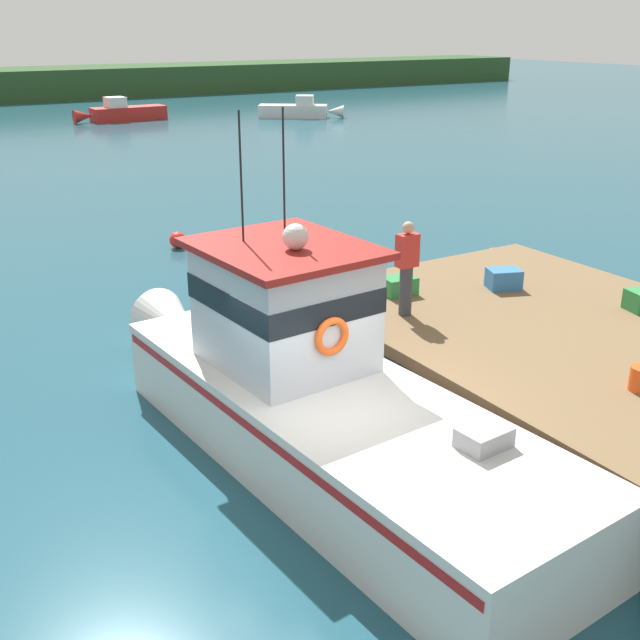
{
  "coord_description": "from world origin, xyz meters",
  "views": [
    {
      "loc": [
        -4.9,
        -7.7,
        5.87
      ],
      "look_at": [
        1.2,
        2.25,
        1.4
      ],
      "focal_mm": 43.52,
      "sensor_mm": 36.0,
      "label": 1
    }
  ],
  "objects_px": {
    "main_fishing_boat": "(310,390)",
    "mooring_buoy_inshore": "(178,240)",
    "mooring_buoy_spare_mooring": "(494,257)",
    "deckhand_by_the_boat": "(407,267)",
    "crate_stack_near_edge": "(399,286)",
    "crate_stack_mid_dock": "(504,279)",
    "moored_boat_off_the_point": "(299,110)",
    "moored_boat_mid_harbor": "(122,112)"
  },
  "relations": [
    {
      "from": "crate_stack_mid_dock",
      "to": "mooring_buoy_inshore",
      "type": "xyz_separation_m",
      "value": [
        -2.63,
        9.94,
        -1.16
      ]
    },
    {
      "from": "main_fishing_boat",
      "to": "crate_stack_near_edge",
      "type": "height_order",
      "value": "main_fishing_boat"
    },
    {
      "from": "crate_stack_near_edge",
      "to": "moored_boat_mid_harbor",
      "type": "bearing_deg",
      "value": 79.08
    },
    {
      "from": "main_fishing_boat",
      "to": "crate_stack_near_edge",
      "type": "distance_m",
      "value": 3.98
    },
    {
      "from": "main_fishing_boat",
      "to": "mooring_buoy_inshore",
      "type": "xyz_separation_m",
      "value": [
        2.51,
        11.46,
        -0.78
      ]
    },
    {
      "from": "main_fishing_boat",
      "to": "moored_boat_off_the_point",
      "type": "xyz_separation_m",
      "value": [
        21.51,
        37.5,
        -0.51
      ]
    },
    {
      "from": "crate_stack_mid_dock",
      "to": "crate_stack_near_edge",
      "type": "bearing_deg",
      "value": 158.33
    },
    {
      "from": "deckhand_by_the_boat",
      "to": "mooring_buoy_inshore",
      "type": "relative_size",
      "value": 3.58
    },
    {
      "from": "mooring_buoy_inshore",
      "to": "moored_boat_mid_harbor",
      "type": "bearing_deg",
      "value": 74.59
    },
    {
      "from": "main_fishing_boat",
      "to": "deckhand_by_the_boat",
      "type": "bearing_deg",
      "value": 26.58
    },
    {
      "from": "main_fishing_boat",
      "to": "moored_boat_off_the_point",
      "type": "height_order",
      "value": "main_fishing_boat"
    },
    {
      "from": "deckhand_by_the_boat",
      "to": "mooring_buoy_spare_mooring",
      "type": "relative_size",
      "value": 3.21
    },
    {
      "from": "moored_boat_mid_harbor",
      "to": "main_fishing_boat",
      "type": "bearing_deg",
      "value": -104.59
    },
    {
      "from": "crate_stack_near_edge",
      "to": "moored_boat_off_the_point",
      "type": "xyz_separation_m",
      "value": [
        18.25,
        35.23,
        -0.87
      ]
    },
    {
      "from": "crate_stack_mid_dock",
      "to": "moored_boat_off_the_point",
      "type": "distance_m",
      "value": 39.54
    },
    {
      "from": "crate_stack_near_edge",
      "to": "mooring_buoy_inshore",
      "type": "relative_size",
      "value": 1.32
    },
    {
      "from": "moored_boat_off_the_point",
      "to": "mooring_buoy_spare_mooring",
      "type": "xyz_separation_m",
      "value": [
        -12.75,
        -32.02,
        -0.24
      ]
    },
    {
      "from": "deckhand_by_the_boat",
      "to": "mooring_buoy_spare_mooring",
      "type": "distance_m",
      "value": 7.55
    },
    {
      "from": "moored_boat_off_the_point",
      "to": "crate_stack_near_edge",
      "type": "bearing_deg",
      "value": -117.39
    },
    {
      "from": "moored_boat_mid_harbor",
      "to": "mooring_buoy_spare_mooring",
      "type": "distance_m",
      "value": 36.47
    },
    {
      "from": "moored_boat_mid_harbor",
      "to": "mooring_buoy_spare_mooring",
      "type": "height_order",
      "value": "moored_boat_mid_harbor"
    },
    {
      "from": "deckhand_by_the_boat",
      "to": "moored_boat_off_the_point",
      "type": "relative_size",
      "value": 0.31
    },
    {
      "from": "mooring_buoy_spare_mooring",
      "to": "mooring_buoy_inshore",
      "type": "xyz_separation_m",
      "value": [
        -6.24,
        5.98,
        -0.03
      ]
    },
    {
      "from": "crate_stack_near_edge",
      "to": "moored_boat_mid_harbor",
      "type": "height_order",
      "value": "crate_stack_near_edge"
    },
    {
      "from": "crate_stack_mid_dock",
      "to": "moored_boat_off_the_point",
      "type": "relative_size",
      "value": 0.11
    },
    {
      "from": "mooring_buoy_spare_mooring",
      "to": "crate_stack_near_edge",
      "type": "bearing_deg",
      "value": -149.68
    },
    {
      "from": "crate_stack_near_edge",
      "to": "mooring_buoy_spare_mooring",
      "type": "distance_m",
      "value": 6.47
    },
    {
      "from": "moored_boat_mid_harbor",
      "to": "moored_boat_off_the_point",
      "type": "relative_size",
      "value": 1.13
    },
    {
      "from": "moored_boat_off_the_point",
      "to": "mooring_buoy_inshore",
      "type": "xyz_separation_m",
      "value": [
        -18.99,
        -26.04,
        -0.26
      ]
    },
    {
      "from": "crate_stack_near_edge",
      "to": "moored_boat_off_the_point",
      "type": "height_order",
      "value": "crate_stack_near_edge"
    },
    {
      "from": "deckhand_by_the_boat",
      "to": "moored_boat_mid_harbor",
      "type": "relative_size",
      "value": 0.28
    },
    {
      "from": "mooring_buoy_spare_mooring",
      "to": "deckhand_by_the_boat",
      "type": "bearing_deg",
      "value": -145.71
    },
    {
      "from": "moored_boat_mid_harbor",
      "to": "mooring_buoy_spare_mooring",
      "type": "xyz_separation_m",
      "value": [
        -2.15,
        -36.41,
        -0.26
      ]
    },
    {
      "from": "moored_boat_off_the_point",
      "to": "main_fishing_boat",
      "type": "bearing_deg",
      "value": -119.84
    },
    {
      "from": "crate_stack_mid_dock",
      "to": "mooring_buoy_spare_mooring",
      "type": "xyz_separation_m",
      "value": [
        3.61,
        3.97,
        -1.13
      ]
    },
    {
      "from": "crate_stack_mid_dock",
      "to": "deckhand_by_the_boat",
      "type": "xyz_separation_m",
      "value": [
        -2.45,
        -0.16,
        0.67
      ]
    },
    {
      "from": "mooring_buoy_spare_mooring",
      "to": "crate_stack_mid_dock",
      "type": "bearing_deg",
      "value": -132.28
    },
    {
      "from": "deckhand_by_the_boat",
      "to": "mooring_buoy_spare_mooring",
      "type": "height_order",
      "value": "deckhand_by_the_boat"
    },
    {
      "from": "moored_boat_mid_harbor",
      "to": "moored_boat_off_the_point",
      "type": "xyz_separation_m",
      "value": [
        10.61,
        -4.39,
        -0.02
      ]
    },
    {
      "from": "deckhand_by_the_boat",
      "to": "moored_boat_off_the_point",
      "type": "bearing_deg",
      "value": 62.51
    },
    {
      "from": "main_fishing_boat",
      "to": "moored_boat_off_the_point",
      "type": "relative_size",
      "value": 1.89
    },
    {
      "from": "main_fishing_boat",
      "to": "deckhand_by_the_boat",
      "type": "relative_size",
      "value": 6.08
    }
  ]
}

